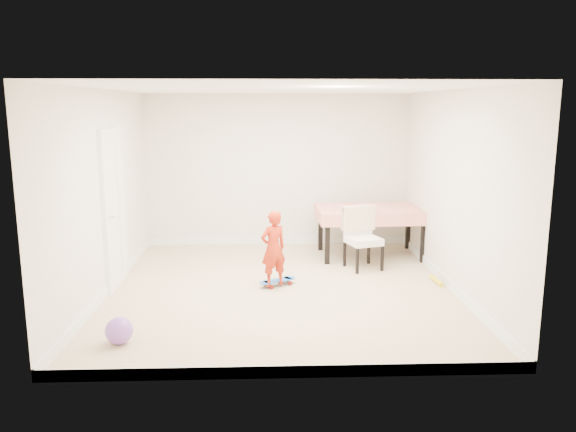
{
  "coord_description": "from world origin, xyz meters",
  "views": [
    {
      "loc": [
        -0.18,
        -7.13,
        2.38
      ],
      "look_at": [
        0.1,
        0.2,
        0.95
      ],
      "focal_mm": 35.0,
      "sensor_mm": 36.0,
      "label": 1
    }
  ],
  "objects_px": {
    "dining_table": "(370,232)",
    "balloon": "(119,331)",
    "child": "(273,251)",
    "skateboard": "(278,283)",
    "dining_chair": "(364,238)"
  },
  "relations": [
    {
      "from": "dining_chair",
      "to": "child",
      "type": "height_order",
      "value": "child"
    },
    {
      "from": "dining_chair",
      "to": "child",
      "type": "bearing_deg",
      "value": -166.08
    },
    {
      "from": "dining_table",
      "to": "child",
      "type": "bearing_deg",
      "value": -136.38
    },
    {
      "from": "skateboard",
      "to": "child",
      "type": "bearing_deg",
      "value": -154.86
    },
    {
      "from": "child",
      "to": "dining_table",
      "type": "bearing_deg",
      "value": -163.87
    },
    {
      "from": "dining_table",
      "to": "child",
      "type": "height_order",
      "value": "child"
    },
    {
      "from": "dining_chair",
      "to": "balloon",
      "type": "xyz_separation_m",
      "value": [
        -2.95,
        -2.61,
        -0.32
      ]
    },
    {
      "from": "balloon",
      "to": "skateboard",
      "type": "bearing_deg",
      "value": 48.04
    },
    {
      "from": "dining_chair",
      "to": "skateboard",
      "type": "relative_size",
      "value": 1.73
    },
    {
      "from": "child",
      "to": "skateboard",
      "type": "bearing_deg",
      "value": -152.72
    },
    {
      "from": "skateboard",
      "to": "balloon",
      "type": "distance_m",
      "value": 2.47
    },
    {
      "from": "dining_chair",
      "to": "child",
      "type": "xyz_separation_m",
      "value": [
        -1.35,
        -0.85,
        0.04
      ]
    },
    {
      "from": "dining_table",
      "to": "child",
      "type": "distance_m",
      "value": 2.24
    },
    {
      "from": "dining_table",
      "to": "skateboard",
      "type": "xyz_separation_m",
      "value": [
        -1.52,
        -1.5,
        -0.36
      ]
    },
    {
      "from": "dining_table",
      "to": "balloon",
      "type": "distance_m",
      "value": 4.61
    }
  ]
}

